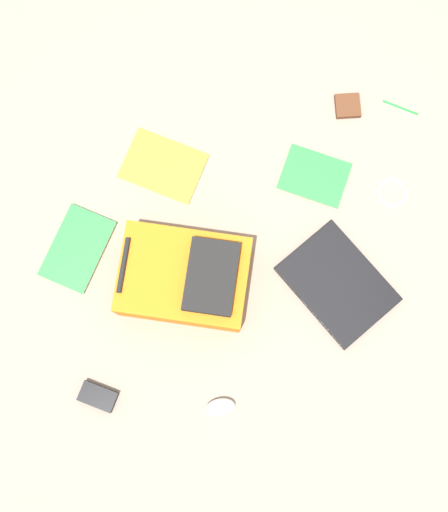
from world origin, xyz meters
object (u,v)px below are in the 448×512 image
object	(u,v)px
laptop	(338,284)
power_brick	(98,396)
cable_coil	(392,193)
earbud_pouch	(348,106)
book_manual	(163,166)
backpack	(186,277)
computer_mouse	(220,407)
book_blue	(314,176)
pen_black	(401,107)
book_red	(78,249)

from	to	relation	value
laptop	power_brick	distance (m)	0.88
cable_coil	earbud_pouch	distance (m)	0.35
book_manual	cable_coil	bearing A→B (deg)	-92.57
earbud_pouch	backpack	bearing A→B (deg)	142.43
earbud_pouch	computer_mouse	bearing A→B (deg)	160.91
backpack	power_brick	bearing A→B (deg)	147.32
computer_mouse	power_brick	xyz separation A→B (m)	(0.00, 0.40, -0.01)
book_blue	computer_mouse	bearing A→B (deg)	161.66
book_manual	power_brick	size ratio (longest dim) A/B	2.66
backpack	pen_black	size ratio (longest dim) A/B	3.19
power_brick	pen_black	size ratio (longest dim) A/B	0.88
computer_mouse	earbud_pouch	bearing A→B (deg)	-34.59
power_brick	cable_coil	bearing A→B (deg)	-50.82
backpack	earbud_pouch	world-z (taller)	backpack
book_blue	pen_black	size ratio (longest dim) A/B	1.95
backpack	book_blue	distance (m)	0.58
book_red	earbud_pouch	distance (m)	1.07
book_blue	power_brick	distance (m)	1.05
backpack	cable_coil	size ratio (longest dim) A/B	4.01
book_manual	power_brick	world-z (taller)	power_brick
computer_mouse	book_manual	bearing A→B (deg)	2.48
computer_mouse	earbud_pouch	distance (m)	1.14
pen_black	book_manual	bearing A→B (deg)	108.92
power_brick	pen_black	bearing A→B (deg)	-41.62
cable_coil	pen_black	bearing A→B (deg)	-4.26
pen_black	earbud_pouch	xyz separation A→B (m)	(-0.01, 0.19, 0.01)
book_blue	computer_mouse	size ratio (longest dim) A/B	2.67
power_brick	book_red	bearing A→B (deg)	14.47
book_manual	earbud_pouch	xyz separation A→B (m)	(0.27, -0.63, 0.00)
laptop	book_blue	size ratio (longest dim) A/B	1.68
book_manual	laptop	bearing A→B (deg)	-120.65
book_manual	backpack	bearing A→B (deg)	-163.28
book_red	earbud_pouch	world-z (taller)	earbud_pouch
power_brick	earbud_pouch	world-z (taller)	power_brick
laptop	earbud_pouch	size ratio (longest dim) A/B	5.03
backpack	book_manual	bearing A→B (deg)	16.72
backpack	computer_mouse	xyz separation A→B (m)	(-0.41, -0.14, -0.07)
computer_mouse	pen_black	world-z (taller)	computer_mouse
cable_coil	power_brick	bearing A→B (deg)	129.18
book_manual	computer_mouse	world-z (taller)	computer_mouse
book_manual	book_blue	xyz separation A→B (m)	(0.00, -0.53, -0.00)
book_blue	cable_coil	distance (m)	0.27
cable_coil	backpack	bearing A→B (deg)	118.03
laptop	book_manual	size ratio (longest dim) A/B	1.39
laptop	cable_coil	distance (m)	0.38
cable_coil	pen_black	xyz separation A→B (m)	(0.32, -0.02, -0.00)
power_brick	backpack	bearing A→B (deg)	-32.68
backpack	laptop	xyz separation A→B (m)	(0.03, -0.51, -0.07)
book_blue	cable_coil	xyz separation A→B (m)	(-0.04, -0.27, -0.00)
backpack	power_brick	xyz separation A→B (m)	(-0.40, 0.26, -0.07)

